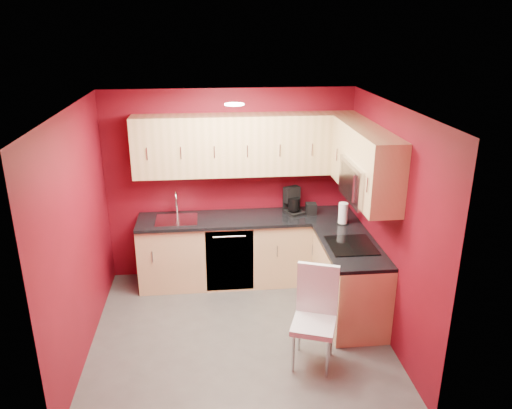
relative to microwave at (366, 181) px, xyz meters
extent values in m
plane|color=#4F4D4A|center=(-1.39, -0.20, -1.66)|extent=(3.20, 3.20, 0.00)
plane|color=white|center=(-1.39, -0.20, 0.84)|extent=(3.20, 3.20, 0.00)
plane|color=maroon|center=(-1.39, 1.30, -0.41)|extent=(3.20, 0.00, 3.20)
plane|color=maroon|center=(-1.39, -1.70, -0.41)|extent=(3.20, 0.00, 3.20)
plane|color=maroon|center=(-2.99, -0.20, -0.41)|extent=(0.00, 3.00, 3.00)
plane|color=maroon|center=(0.21, -0.20, -0.41)|extent=(0.00, 3.00, 3.00)
cube|color=#E4B782|center=(-1.19, 1.00, -1.22)|extent=(2.80, 0.60, 0.87)
cube|color=#E4B782|center=(-0.09, 0.05, -1.22)|extent=(0.60, 1.30, 0.87)
cube|color=black|center=(-1.19, 0.99, -0.77)|extent=(2.80, 0.63, 0.04)
cube|color=black|center=(-0.11, 0.04, -0.77)|extent=(0.63, 1.27, 0.04)
cube|color=#D6B379|center=(-1.19, 1.13, 0.17)|extent=(2.80, 0.35, 0.75)
cube|color=#D6B379|center=(0.03, 0.67, 0.17)|extent=(0.35, 0.57, 0.75)
cube|color=#D6B379|center=(0.03, -0.49, 0.17)|extent=(0.35, 0.22, 0.75)
cube|color=#D6B379|center=(0.03, 0.00, 0.38)|extent=(0.35, 0.76, 0.33)
cube|color=silver|center=(0.01, 0.00, 0.00)|extent=(0.40, 0.76, 0.42)
cube|color=black|center=(-0.18, 0.00, 0.00)|extent=(0.02, 0.62, 0.33)
cylinder|color=silver|center=(-0.20, -0.23, 0.00)|extent=(0.02, 0.02, 0.29)
cube|color=black|center=(-0.11, 0.00, -0.74)|extent=(0.50, 0.55, 0.01)
cube|color=silver|center=(-2.09, 0.98, -0.75)|extent=(0.52, 0.42, 0.02)
cylinder|color=silver|center=(-2.09, 1.18, -0.62)|extent=(0.02, 0.02, 0.26)
torus|color=silver|center=(-2.09, 1.11, -0.49)|extent=(0.02, 0.16, 0.16)
cylinder|color=silver|center=(-2.09, 1.04, -0.55)|extent=(0.02, 0.02, 0.12)
cube|color=black|center=(-1.44, 0.71, -1.22)|extent=(0.60, 0.02, 0.82)
cylinder|color=white|center=(-1.39, 0.10, 0.82)|extent=(0.20, 0.20, 0.01)
camera|label=1|loc=(-1.69, -4.94, 1.61)|focal=35.00mm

